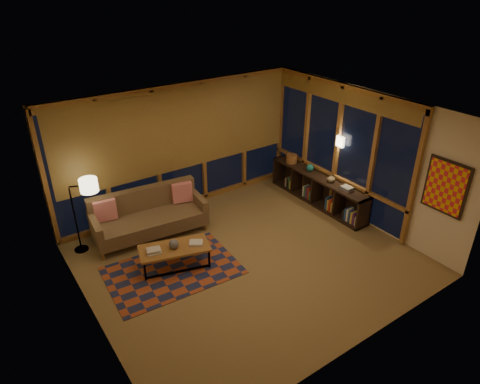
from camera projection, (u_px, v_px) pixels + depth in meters
floor at (248, 259)px, 7.77m from camera, size 5.50×5.00×0.01m
ceiling at (250, 115)px, 6.51m from camera, size 5.50×5.00×0.01m
walls at (249, 193)px, 7.14m from camera, size 5.51×5.01×2.70m
window_wall_back at (181, 148)px, 8.91m from camera, size 5.30×0.16×2.60m
window_wall_right at (336, 148)px, 8.92m from camera, size 0.16×3.70×2.60m
wall_art at (446, 187)px, 7.11m from camera, size 0.06×0.74×0.94m
wall_sconce at (340, 142)px, 8.69m from camera, size 0.12×0.18×0.22m
sofa at (149, 216)px, 8.26m from camera, size 2.22×1.07×0.88m
pillow_left at (105, 211)px, 8.01m from camera, size 0.42×0.20×0.41m
pillow_right at (182, 193)px, 8.64m from camera, size 0.43×0.24×0.41m
area_rug at (173, 270)px, 7.45m from camera, size 2.30×1.61×0.01m
coffee_table at (175, 257)px, 7.48m from camera, size 1.31×0.87×0.40m
book_stack_a at (154, 250)px, 7.24m from camera, size 0.29×0.26×0.07m
book_stack_b at (196, 243)px, 7.46m from camera, size 0.34×0.32×0.05m
ceramic_pot at (174, 244)px, 7.33m from camera, size 0.19×0.19×0.17m
floor_lamp at (75, 216)px, 7.68m from camera, size 0.57×0.48×1.45m
bookshelf at (318, 189)px, 9.47m from camera, size 0.40×2.66×0.67m
basket at (292, 159)px, 9.91m from camera, size 0.30×0.30×0.19m
teal_bowl at (310, 168)px, 9.48m from camera, size 0.19×0.19×0.17m
vase at (331, 178)px, 9.01m from camera, size 0.21×0.21×0.17m
shelf_book_stack at (347, 188)px, 8.71m from camera, size 0.22×0.28×0.08m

